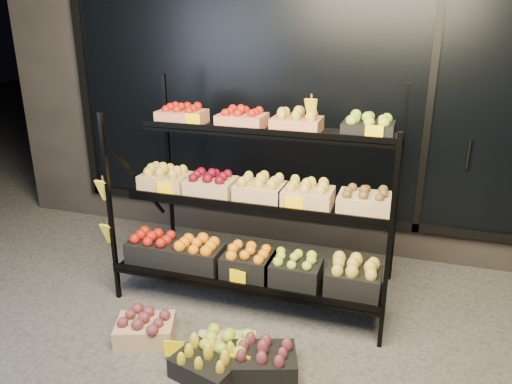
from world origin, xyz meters
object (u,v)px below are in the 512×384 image
(display_rack, at_px, (255,202))
(floor_crate_midleft, at_px, (207,363))
(floor_crate_midright, at_px, (226,348))
(floor_crate_left, at_px, (145,327))

(display_rack, distance_m, floor_crate_midleft, 1.27)
(floor_crate_midleft, bearing_deg, display_rack, 106.65)
(floor_crate_midleft, distance_m, floor_crate_midright, 0.19)
(floor_crate_left, relative_size, floor_crate_midright, 1.04)
(floor_crate_midright, bearing_deg, floor_crate_left, 159.15)
(display_rack, distance_m, floor_crate_midright, 1.12)
(display_rack, relative_size, floor_crate_midright, 4.84)
(display_rack, relative_size, floor_crate_midleft, 4.70)
(floor_crate_midleft, height_order, floor_crate_midright, floor_crate_midleft)
(display_rack, bearing_deg, floor_crate_left, -122.76)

